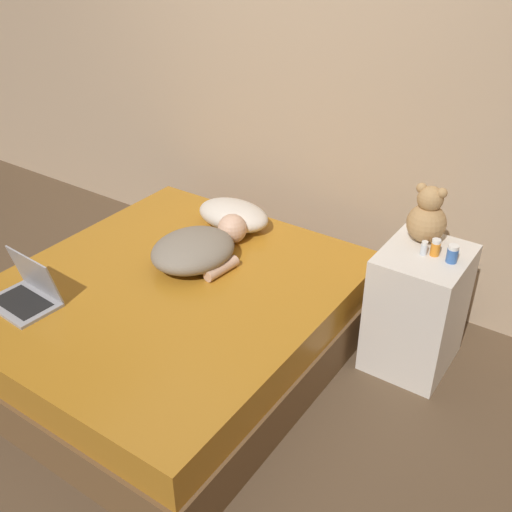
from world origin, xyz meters
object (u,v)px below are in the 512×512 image
at_px(person_lying, 199,248).
at_px(bottle_orange, 435,247).
at_px(laptop, 27,292).
at_px(pillow, 233,215).
at_px(teddy_bear, 427,217).
at_px(bottle_blue, 452,254).
at_px(bottle_clear, 424,248).

bearing_deg(person_lying, bottle_orange, 25.62).
bearing_deg(person_lying, laptop, -114.19).
bearing_deg(pillow, teddy_bear, 4.92).
distance_m(pillow, bottle_blue, 1.32).
bearing_deg(bottle_blue, person_lying, -162.23).
xyz_separation_m(teddy_bear, bottle_orange, (0.10, -0.11, -0.09)).
bearing_deg(person_lying, bottle_clear, 25.35).
bearing_deg(bottle_blue, laptop, -145.15).
relative_size(bottle_clear, bottle_orange, 0.82).
bearing_deg(teddy_bear, laptop, -139.11).
bearing_deg(laptop, bottle_orange, 40.55).
bearing_deg(bottle_clear, bottle_blue, 3.30).
distance_m(pillow, bottle_orange, 1.23).
height_order(pillow, bottle_clear, bottle_clear).
height_order(person_lying, bottle_clear, bottle_clear).
bearing_deg(bottle_clear, laptop, -143.05).
height_order(laptop, bottle_orange, bottle_orange).
bearing_deg(laptop, teddy_bear, 44.78).
bearing_deg(person_lying, bottle_blue, 23.68).
xyz_separation_m(pillow, teddy_bear, (1.12, 0.10, 0.27)).
distance_m(pillow, bottle_clear, 1.18).
relative_size(laptop, teddy_bear, 1.17).
relative_size(pillow, laptop, 1.30).
relative_size(pillow, bottle_orange, 5.30).
xyz_separation_m(pillow, bottle_clear, (1.17, -0.04, 0.18)).
relative_size(teddy_bear, bottle_blue, 3.38).
height_order(person_lying, bottle_orange, bottle_orange).
xyz_separation_m(person_lying, bottle_clear, (1.09, 0.39, 0.17)).
distance_m(teddy_bear, bottle_orange, 0.17).
bearing_deg(person_lying, teddy_bear, 32.33).
bearing_deg(bottle_orange, bottle_clear, -154.26).
relative_size(pillow, bottle_blue, 5.15).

